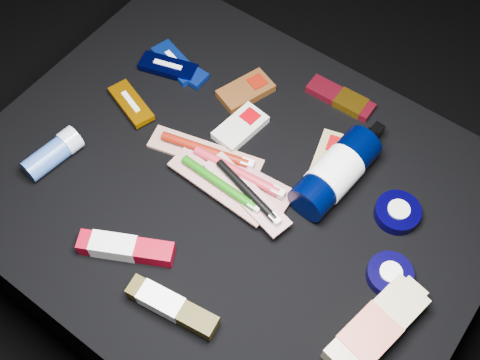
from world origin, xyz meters
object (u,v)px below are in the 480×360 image
Objects in this scene: toothpaste_carton_red at (122,248)px; bodywash_bottle at (375,330)px; lotion_bottle at (336,173)px; deodorant_stick at (54,153)px.

bodywash_bottle is at bearing -10.14° from toothpaste_carton_red.
lotion_bottle is 1.47× the size of toothpaste_carton_red.
deodorant_stick reaches higher than toothpaste_carton_red.
lotion_bottle reaches higher than bodywash_bottle.
bodywash_bottle reaches higher than toothpaste_carton_red.
toothpaste_carton_red is (0.24, -0.07, -0.01)m from deodorant_stick.
bodywash_bottle is at bearing -40.31° from lotion_bottle.
bodywash_bottle is at bearing 13.33° from deodorant_stick.
deodorant_stick is at bearing 136.58° from toothpaste_carton_red.
toothpaste_carton_red is (-0.44, -0.14, -0.00)m from bodywash_bottle.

